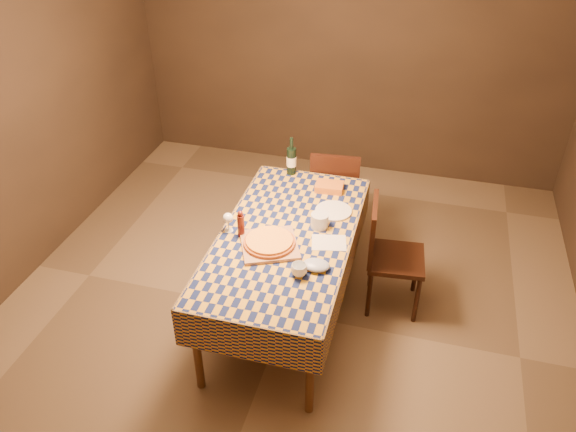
{
  "coord_description": "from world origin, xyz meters",
  "views": [
    {
      "loc": [
        0.85,
        -3.11,
        3.14
      ],
      "look_at": [
        0.0,
        0.05,
        0.9
      ],
      "focal_mm": 35.0,
      "sensor_mm": 36.0,
      "label": 1
    }
  ],
  "objects": [
    {
      "name": "bowl",
      "position": [
        0.03,
        -0.16,
        0.79
      ],
      "size": [
        0.16,
        0.16,
        0.04
      ],
      "primitive_type": "imported",
      "rotation": [
        0.0,
        0.0,
        -0.36
      ],
      "color": "#5B434C",
      "rests_on": "dining_table"
    },
    {
      "name": "tumbler",
      "position": [
        0.2,
        -0.4,
        0.81
      ],
      "size": [
        0.14,
        0.14,
        0.08
      ],
      "primitive_type": "imported",
      "rotation": [
        0.0,
        0.0,
        -0.43
      ],
      "color": "white",
      "rests_on": "dining_table"
    },
    {
      "name": "cutting_board",
      "position": [
        -0.08,
        -0.16,
        0.78
      ],
      "size": [
        0.5,
        0.5,
        0.02
      ],
      "primitive_type": "cube",
      "rotation": [
        0.0,
        0.0,
        0.43
      ],
      "color": "#AD7751",
      "rests_on": "dining_table"
    },
    {
      "name": "dining_table",
      "position": [
        0.0,
        0.0,
        0.69
      ],
      "size": [
        0.94,
        1.84,
        0.77
      ],
      "color": "brown",
      "rests_on": "ground"
    },
    {
      "name": "pizza",
      "position": [
        -0.08,
        -0.16,
        0.81
      ],
      "size": [
        0.45,
        0.45,
        0.04
      ],
      "color": "#A44D1B",
      "rests_on": "cutting_board"
    },
    {
      "name": "room",
      "position": [
        0.0,
        0.0,
        1.35
      ],
      "size": [
        5.0,
        5.1,
        2.7
      ],
      "color": "brown",
      "rests_on": "ground"
    },
    {
      "name": "deli_tub",
      "position": [
        0.21,
        0.16,
        0.82
      ],
      "size": [
        0.17,
        0.17,
        0.11
      ],
      "primitive_type": "cylinder",
      "rotation": [
        0.0,
        0.0,
        0.39
      ],
      "color": "silver",
      "rests_on": "dining_table"
    },
    {
      "name": "chair_far",
      "position": [
        0.15,
        1.08,
        0.52
      ],
      "size": [
        0.45,
        0.46,
        0.93
      ],
      "color": "black",
      "rests_on": "ground"
    },
    {
      "name": "flour_patch",
      "position": [
        0.31,
        -0.01,
        0.77
      ],
      "size": [
        0.27,
        0.23,
        0.0
      ],
      "primitive_type": "cube",
      "rotation": [
        0.0,
        0.0,
        0.22
      ],
      "color": "silver",
      "rests_on": "dining_table"
    },
    {
      "name": "pepper_mill",
      "position": [
        -0.31,
        -0.09,
        0.87
      ],
      "size": [
        0.06,
        0.06,
        0.21
      ],
      "color": "#531813",
      "rests_on": "dining_table"
    },
    {
      "name": "chair_right",
      "position": [
        0.7,
        0.33,
        0.52
      ],
      "size": [
        0.46,
        0.46,
        0.93
      ],
      "color": "black",
      "rests_on": "ground"
    },
    {
      "name": "flour_bag",
      "position": [
        0.29,
        -0.31,
        0.8
      ],
      "size": [
        0.22,
        0.2,
        0.05
      ],
      "primitive_type": "ellipsoid",
      "rotation": [
        0.0,
        0.0,
        0.43
      ],
      "color": "#9BA9C7",
      "rests_on": "dining_table"
    },
    {
      "name": "wine_bottle",
      "position": [
        -0.19,
        0.86,
        0.89
      ],
      "size": [
        0.1,
        0.1,
        0.33
      ],
      "color": "black",
      "rests_on": "dining_table"
    },
    {
      "name": "wine_glass",
      "position": [
        -0.41,
        -0.06,
        0.88
      ],
      "size": [
        0.08,
        0.08,
        0.15
      ],
      "color": "white",
      "rests_on": "dining_table"
    },
    {
      "name": "takeout_container",
      "position": [
        0.17,
        0.68,
        0.8
      ],
      "size": [
        0.23,
        0.17,
        0.05
      ],
      "primitive_type": "cube",
      "rotation": [
        0.0,
        0.0,
        0.06
      ],
      "color": "orange",
      "rests_on": "dining_table"
    },
    {
      "name": "white_plate",
      "position": [
        0.27,
        0.38,
        0.78
      ],
      "size": [
        0.35,
        0.35,
        0.02
      ],
      "primitive_type": "cylinder",
      "rotation": [
        0.0,
        0.0,
        -0.33
      ],
      "color": "white",
      "rests_on": "dining_table"
    }
  ]
}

